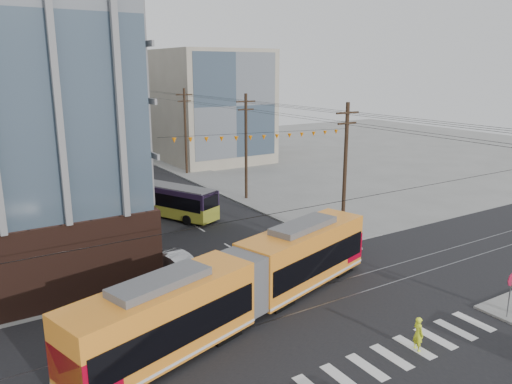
% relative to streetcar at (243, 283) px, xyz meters
% --- Properties ---
extents(ground, '(160.00, 160.00, 0.00)m').
position_rel_streetcar_xyz_m(ground, '(4.83, -4.26, -2.02)').
color(ground, slate).
extents(bg_bldg_ne_near, '(14.00, 14.00, 16.00)m').
position_rel_streetcar_xyz_m(bg_bldg_ne_near, '(20.83, 43.74, 5.98)').
color(bg_bldg_ne_near, gray).
rests_on(bg_bldg_ne_near, ground).
extents(bg_bldg_ne_far, '(16.00, 16.00, 14.00)m').
position_rel_streetcar_xyz_m(bg_bldg_ne_far, '(22.83, 63.74, 4.98)').
color(bg_bldg_ne_far, '#8C99A5').
rests_on(bg_bldg_ne_far, ground).
extents(utility_pole_far, '(0.30, 0.30, 11.00)m').
position_rel_streetcar_xyz_m(utility_pole_far, '(13.33, 51.74, 3.48)').
color(utility_pole_far, black).
rests_on(utility_pole_far, ground).
extents(streetcar, '(20.92, 8.77, 4.04)m').
position_rel_streetcar_xyz_m(streetcar, '(0.00, 0.00, 0.00)').
color(streetcar, orange).
rests_on(streetcar, ground).
extents(city_bus, '(6.71, 10.88, 3.09)m').
position_rel_streetcar_xyz_m(city_bus, '(3.87, 20.73, -0.47)').
color(city_bus, black).
rests_on(city_bus, ground).
extents(parked_car_silver, '(3.15, 4.88, 1.52)m').
position_rel_streetcar_xyz_m(parked_car_silver, '(-1.08, 8.24, -1.26)').
color(parked_car_silver, '#B3B4B9').
rests_on(parked_car_silver, ground).
extents(parked_car_white, '(2.87, 4.82, 1.31)m').
position_rel_streetcar_xyz_m(parked_car_white, '(-0.95, 15.56, -1.36)').
color(parked_car_white, '#B5B5B5').
rests_on(parked_car_white, ground).
extents(parked_car_grey, '(2.77, 5.29, 1.42)m').
position_rel_streetcar_xyz_m(parked_car_grey, '(-1.24, 17.53, -1.31)').
color(parked_car_grey, '#51525A').
rests_on(parked_car_grey, ground).
extents(pedestrian, '(0.54, 0.71, 1.77)m').
position_rel_streetcar_xyz_m(pedestrian, '(5.56, -7.48, -1.13)').
color(pedestrian, '#EAFF28').
rests_on(pedestrian, ground).
extents(stop_sign, '(0.83, 0.83, 2.58)m').
position_rel_streetcar_xyz_m(stop_sign, '(12.24, -8.02, -0.73)').
color(stop_sign, '#A40F2F').
rests_on(stop_sign, ground).
extents(jersey_barrier, '(1.99, 4.58, 0.89)m').
position_rel_streetcar_xyz_m(jersey_barrier, '(13.13, 6.43, -1.57)').
color(jersey_barrier, gray).
rests_on(jersey_barrier, ground).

